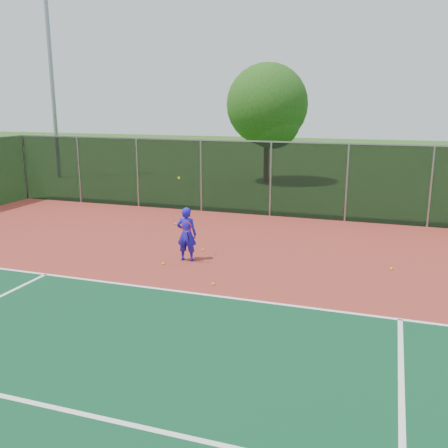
% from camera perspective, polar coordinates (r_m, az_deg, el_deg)
% --- Properties ---
extents(ground, '(120.00, 120.00, 0.00)m').
position_cam_1_polar(ground, '(8.86, 6.01, -16.89)').
color(ground, '#234F16').
rests_on(ground, ground).
extents(court_apron, '(30.00, 20.00, 0.02)m').
position_cam_1_polar(court_apron, '(10.60, 8.45, -11.53)').
color(court_apron, maroon).
rests_on(court_apron, ground).
extents(fence_back, '(30.00, 0.06, 3.03)m').
position_cam_1_polar(fence_back, '(19.76, 13.86, 4.70)').
color(fence_back, black).
rests_on(fence_back, court_apron).
extents(tennis_player, '(0.61, 0.63, 2.44)m').
position_cam_1_polar(tennis_player, '(14.44, -4.29, -1.15)').
color(tennis_player, '#1C15C5').
rests_on(tennis_player, court_apron).
extents(practice_ball_1, '(0.07, 0.07, 0.07)m').
position_cam_1_polar(practice_ball_1, '(14.55, 18.59, -4.86)').
color(practice_ball_1, '#D0DD19').
rests_on(practice_ball_1, court_apron).
extents(practice_ball_2, '(0.07, 0.07, 0.07)m').
position_cam_1_polar(practice_ball_2, '(15.54, -2.41, -2.98)').
color(practice_ball_2, '#D0DD19').
rests_on(practice_ball_2, court_apron).
extents(practice_ball_3, '(0.07, 0.07, 0.07)m').
position_cam_1_polar(practice_ball_3, '(12.69, -1.23, -6.85)').
color(practice_ball_3, '#D0DD19').
rests_on(practice_ball_3, court_apron).
extents(practice_ball_4, '(0.07, 0.07, 0.07)m').
position_cam_1_polar(practice_ball_4, '(18.96, -5.58, 0.02)').
color(practice_ball_4, '#D0DD19').
rests_on(practice_ball_4, court_apron).
extents(practice_ball_5, '(0.07, 0.07, 0.07)m').
position_cam_1_polar(practice_ball_5, '(14.34, -6.97, -4.50)').
color(practice_ball_5, '#D0DD19').
rests_on(practice_ball_5, court_apron).
extents(floodlight_nw, '(0.90, 0.40, 11.68)m').
position_cam_1_polar(floodlight_nw, '(32.59, -19.18, 16.63)').
color(floodlight_nw, gray).
rests_on(floodlight_nw, ground).
extents(tree_back_left, '(4.58, 4.58, 6.73)m').
position_cam_1_polar(tree_back_left, '(28.74, 5.13, 13.02)').
color(tree_back_left, '#3D2516').
rests_on(tree_back_left, ground).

